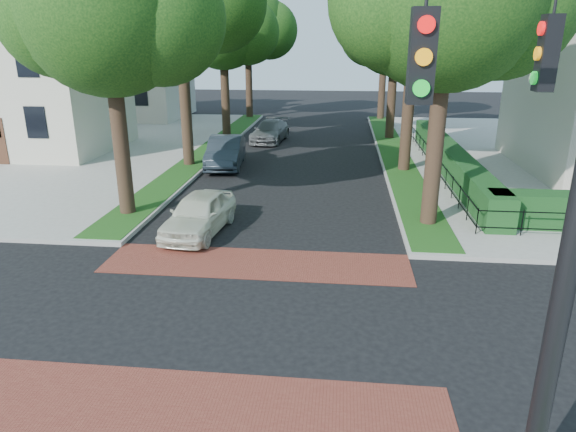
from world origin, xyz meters
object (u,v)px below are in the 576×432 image
object	(u,v)px
traffic_signal	(558,178)
parked_car_front	(199,213)
parked_car_middle	(226,152)
parked_car_rear	(270,131)

from	to	relation	value
traffic_signal	parked_car_front	xyz separation A→B (m)	(-7.24, 9.98, -4.02)
parked_car_middle	parked_car_rear	xyz separation A→B (m)	(1.30, 7.39, -0.12)
parked_car_front	parked_car_middle	distance (m)	9.76
parked_car_middle	parked_car_rear	size ratio (longest dim) A/B	1.03
parked_car_rear	parked_car_front	bearing A→B (deg)	-84.00
traffic_signal	parked_car_front	bearing A→B (deg)	125.98
parked_car_rear	parked_car_middle	bearing A→B (deg)	-93.79
traffic_signal	parked_car_front	distance (m)	12.97
parked_car_front	parked_car_middle	xyz separation A→B (m)	(-1.24, 9.68, 0.10)
parked_car_front	parked_car_rear	distance (m)	17.08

